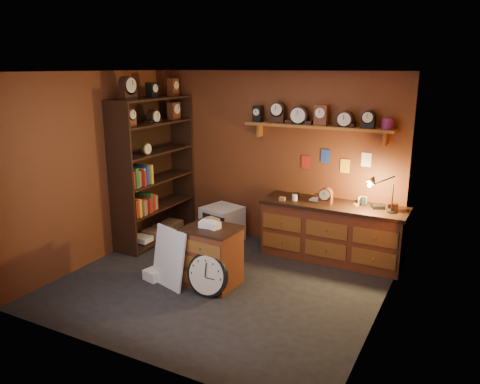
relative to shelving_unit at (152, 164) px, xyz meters
name	(u,v)px	position (x,y,z in m)	size (l,w,h in m)	color
floor	(220,284)	(1.79, -0.98, -1.25)	(4.00, 4.00, 0.00)	black
room_shell	(226,153)	(1.84, -0.87, 0.47)	(4.02, 3.62, 2.71)	brown
shelving_unit	(152,164)	(0.00, 0.00, 0.00)	(0.47, 1.60, 2.58)	black
workbench	(332,229)	(2.84, 0.49, -0.78)	(2.07, 0.66, 1.36)	brown
low_cabinet	(212,254)	(1.71, -1.02, -0.83)	(0.71, 0.61, 0.87)	brown
big_round_clock	(207,275)	(1.81, -1.32, -0.98)	(0.55, 0.18, 0.55)	black
white_panel	(170,285)	(1.23, -1.31, -1.25)	(0.59, 0.03, 0.78)	silver
mini_fridge	(222,224)	(1.04, 0.41, -0.97)	(0.66, 0.68, 0.57)	silver
floor_box_a	(199,257)	(1.18, -0.51, -1.18)	(0.25, 0.21, 0.15)	#996A43
floor_box_b	(156,274)	(0.95, -1.24, -1.19)	(0.22, 0.27, 0.13)	white
floor_box_c	(220,242)	(1.15, 0.13, -1.16)	(0.25, 0.21, 0.19)	#996A43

